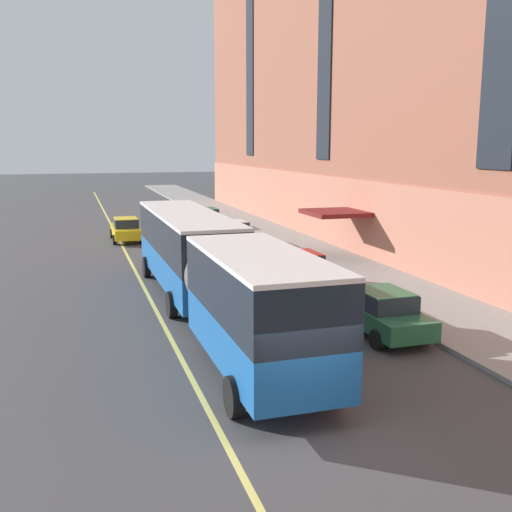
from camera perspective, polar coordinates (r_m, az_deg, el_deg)
name	(u,v)px	position (r m, az deg, el deg)	size (l,w,h in m)	color
ground_plane	(306,438)	(13.75, 4.82, -16.88)	(260.00, 260.00, 0.00)	#424244
city_bus	(208,264)	(21.79, -4.63, -0.79)	(2.93, 19.33, 3.54)	#19569E
parked_car_green_0	(380,312)	(20.71, 11.75, -5.21)	(1.97, 4.60, 1.56)	#23603D
parked_car_white_3	(233,233)	(38.44, -2.18, 2.24)	(2.02, 4.33, 1.56)	silver
parked_car_red_4	(300,268)	(27.34, 4.22, -1.19)	(1.90, 4.44, 1.56)	#B21E19
parked_car_green_5	(206,218)	(46.30, -4.83, 3.63)	(2.05, 4.58, 1.56)	#23603D
taxi_cab	(126,229)	(40.90, -12.29, 2.51)	(1.91, 4.60, 1.56)	yellow
lane_centerline	(200,394)	(15.90, -5.38, -12.94)	(0.16, 140.00, 0.01)	#E0D66B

